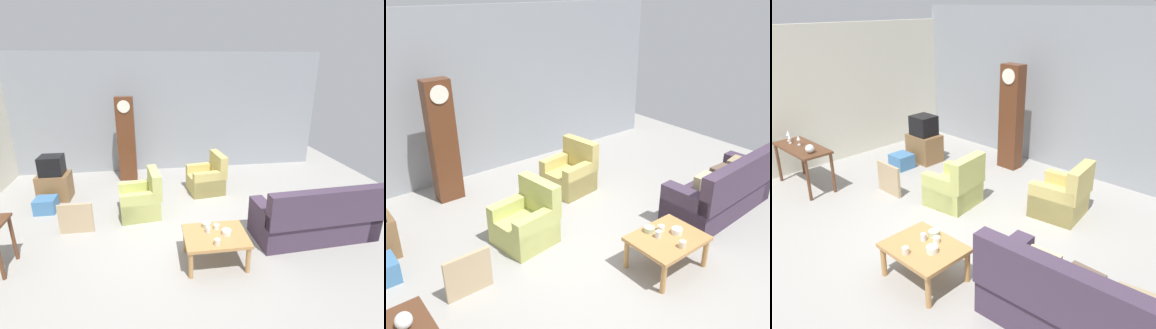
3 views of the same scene
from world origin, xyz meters
TOP-DOWN VIEW (x-y plane):
  - ground_plane at (0.00, 0.00)m, footprint 10.40×10.40m
  - garage_door_wall at (0.00, 3.60)m, footprint 8.40×0.16m
  - couch_floral at (2.24, -0.42)m, footprint 2.15×1.00m
  - armchair_olive_near at (-0.78, 0.86)m, footprint 0.88×0.86m
  - armchair_olive_far at (0.75, 1.79)m, footprint 0.89×0.86m
  - coffee_table_wood at (0.36, -0.83)m, footprint 0.96×0.76m
  - grandfather_clock at (-1.15, 2.87)m, footprint 0.44×0.30m
  - tv_stand_cabinet at (-2.72, 1.86)m, footprint 0.68×0.52m
  - tv_crt at (-2.72, 1.86)m, footprint 0.48×0.44m
  - framed_picture_leaning at (-1.94, 0.33)m, footprint 0.60×0.05m
  - storage_box_blue at (-2.75, 1.25)m, footprint 0.41×0.40m
  - cup_white_porcelain at (0.41, -0.67)m, footprint 0.09×0.09m
  - cup_blue_rimmed at (0.26, -0.75)m, footprint 0.08×0.08m
  - cup_cream_tall at (0.33, -1.09)m, footprint 0.09×0.09m
  - bowl_white_stacked at (0.53, -0.85)m, footprint 0.14×0.14m
  - bowl_shallow_green at (0.27, -0.59)m, footprint 0.14×0.14m

SIDE VIEW (x-z plane):
  - ground_plane at x=0.00m, z-range 0.00..0.00m
  - storage_box_blue at x=-2.75m, z-range 0.00..0.30m
  - framed_picture_leaning at x=-1.94m, z-range 0.00..0.57m
  - tv_stand_cabinet at x=-2.72m, z-range 0.00..0.60m
  - armchair_olive_near at x=-0.78m, z-range -0.15..0.77m
  - armchair_olive_far at x=0.75m, z-range -0.15..0.77m
  - couch_floral at x=2.24m, z-range -0.16..0.88m
  - coffee_table_wood at x=0.36m, z-range 0.17..0.64m
  - bowl_shallow_green at x=0.27m, z-range 0.48..0.55m
  - bowl_white_stacked at x=0.53m, z-range 0.48..0.55m
  - cup_white_porcelain at x=0.41m, z-range 0.48..0.55m
  - cup_cream_tall at x=0.33m, z-range 0.48..0.57m
  - cup_blue_rimmed at x=0.26m, z-range 0.48..0.57m
  - tv_crt at x=-2.72m, z-range 0.60..1.02m
  - grandfather_clock at x=-1.15m, z-range 0.01..2.15m
  - garage_door_wall at x=0.00m, z-range 0.00..3.20m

